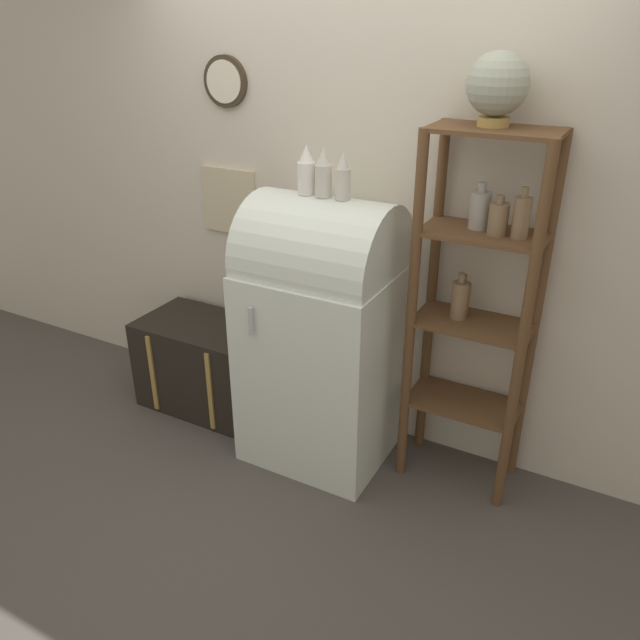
{
  "coord_description": "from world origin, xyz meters",
  "views": [
    {
      "loc": [
        1.38,
        -2.37,
        2.24
      ],
      "look_at": [
        -0.02,
        0.21,
        0.8
      ],
      "focal_mm": 35.0,
      "sensor_mm": 36.0,
      "label": 1
    }
  ],
  "objects_px": {
    "globe": "(497,85)",
    "vase_center": "(323,174)",
    "suitcase_trunk": "(207,364)",
    "refrigerator": "(323,329)",
    "vase_left": "(306,171)",
    "vase_right": "(343,177)"
  },
  "relations": [
    {
      "from": "suitcase_trunk",
      "to": "vase_right",
      "type": "relative_size",
      "value": 3.58
    },
    {
      "from": "vase_left",
      "to": "vase_center",
      "type": "distance_m",
      "value": 0.09
    },
    {
      "from": "refrigerator",
      "to": "suitcase_trunk",
      "type": "xyz_separation_m",
      "value": [
        -0.85,
        0.05,
        -0.47
      ]
    },
    {
      "from": "vase_right",
      "to": "vase_left",
      "type": "bearing_deg",
      "value": 178.01
    },
    {
      "from": "refrigerator",
      "to": "vase_left",
      "type": "distance_m",
      "value": 0.82
    },
    {
      "from": "globe",
      "to": "refrigerator",
      "type": "bearing_deg",
      "value": -166.81
    },
    {
      "from": "vase_right",
      "to": "refrigerator",
      "type": "bearing_deg",
      "value": -177.96
    },
    {
      "from": "suitcase_trunk",
      "to": "vase_center",
      "type": "relative_size",
      "value": 3.44
    },
    {
      "from": "globe",
      "to": "vase_left",
      "type": "bearing_deg",
      "value": -169.01
    },
    {
      "from": "vase_left",
      "to": "suitcase_trunk",
      "type": "bearing_deg",
      "value": 176.91
    },
    {
      "from": "suitcase_trunk",
      "to": "globe",
      "type": "height_order",
      "value": "globe"
    },
    {
      "from": "refrigerator",
      "to": "globe",
      "type": "xyz_separation_m",
      "value": [
        0.73,
        0.17,
        1.22
      ]
    },
    {
      "from": "suitcase_trunk",
      "to": "globe",
      "type": "xyz_separation_m",
      "value": [
        1.58,
        0.12,
        1.7
      ]
    },
    {
      "from": "refrigerator",
      "to": "suitcase_trunk",
      "type": "height_order",
      "value": "refrigerator"
    },
    {
      "from": "refrigerator",
      "to": "vase_left",
      "type": "relative_size",
      "value": 6.26
    },
    {
      "from": "globe",
      "to": "vase_right",
      "type": "distance_m",
      "value": 0.77
    },
    {
      "from": "refrigerator",
      "to": "vase_center",
      "type": "xyz_separation_m",
      "value": [
        -0.0,
        0.0,
        0.81
      ]
    },
    {
      "from": "globe",
      "to": "vase_center",
      "type": "bearing_deg",
      "value": -167.21
    },
    {
      "from": "vase_center",
      "to": "refrigerator",
      "type": "bearing_deg",
      "value": -61.53
    },
    {
      "from": "vase_center",
      "to": "vase_right",
      "type": "xyz_separation_m",
      "value": [
        0.11,
        -0.0,
        -0.0
      ]
    },
    {
      "from": "refrigerator",
      "to": "vase_left",
      "type": "xyz_separation_m",
      "value": [
        -0.1,
        0.01,
        0.81
      ]
    },
    {
      "from": "suitcase_trunk",
      "to": "globe",
      "type": "relative_size",
      "value": 2.65
    }
  ]
}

